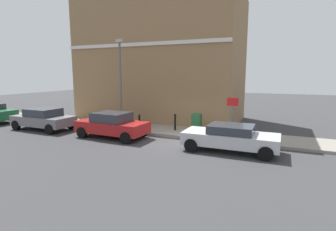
% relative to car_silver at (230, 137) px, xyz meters
% --- Properties ---
extents(ground, '(80.00, 80.00, 0.00)m').
position_rel_car_silver_xyz_m(ground, '(0.81, 2.81, -0.69)').
color(ground, '#38383A').
extents(sidewalk, '(2.64, 30.00, 0.15)m').
position_rel_car_silver_xyz_m(sidewalk, '(2.69, 8.81, -0.62)').
color(sidewalk, gray).
rests_on(sidewalk, ground).
extents(corner_building, '(6.46, 12.51, 9.28)m').
position_rel_car_silver_xyz_m(corner_building, '(7.18, 7.06, 3.95)').
color(corner_building, olive).
rests_on(corner_building, ground).
extents(car_silver, '(1.93, 4.43, 1.28)m').
position_rel_car_silver_xyz_m(car_silver, '(0.00, 0.00, 0.00)').
color(car_silver, '#B7B7BC').
rests_on(car_silver, ground).
extents(car_red, '(2.02, 4.18, 1.46)m').
position_rel_car_silver_xyz_m(car_red, '(0.02, 6.77, 0.07)').
color(car_red, maroon).
rests_on(car_red, ground).
extents(car_grey, '(1.99, 4.16, 1.41)m').
position_rel_car_silver_xyz_m(car_grey, '(-0.00, 12.22, 0.05)').
color(car_grey, slate).
rests_on(car_grey, ground).
extents(utility_cabinet, '(0.46, 0.61, 1.15)m').
position_rel_car_silver_xyz_m(utility_cabinet, '(2.62, 2.51, -0.01)').
color(utility_cabinet, '#1E4C28').
rests_on(utility_cabinet, sidewalk).
extents(bollard_near_cabinet, '(0.14, 0.14, 1.04)m').
position_rel_car_silver_xyz_m(bollard_near_cabinet, '(2.72, 3.95, 0.01)').
color(bollard_near_cabinet, black).
rests_on(bollard_near_cabinet, sidewalk).
extents(bollard_far_kerb, '(0.14, 0.14, 1.04)m').
position_rel_car_silver_xyz_m(bollard_far_kerb, '(1.61, 5.88, 0.01)').
color(bollard_far_kerb, black).
rests_on(bollard_far_kerb, sidewalk).
extents(street_sign, '(0.08, 0.60, 2.30)m').
position_rel_car_silver_xyz_m(street_sign, '(1.70, 0.24, 0.97)').
color(street_sign, '#59595B').
rests_on(street_sign, sidewalk).
extents(lamppost, '(0.20, 0.44, 5.72)m').
position_rel_car_silver_xyz_m(lamppost, '(2.42, 7.73, 2.61)').
color(lamppost, '#59595B').
rests_on(lamppost, sidewalk).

